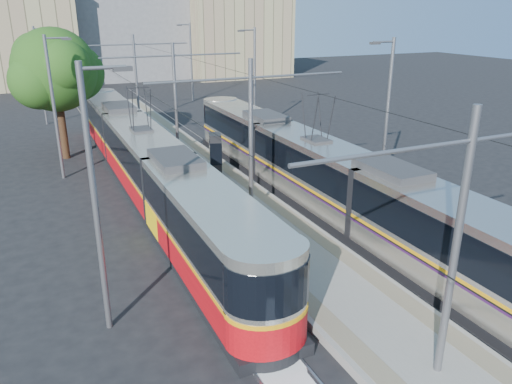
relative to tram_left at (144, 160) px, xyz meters
name	(u,v)px	position (x,y,z in m)	size (l,w,h in m)	color
ground	(349,303)	(3.60, -13.98, -1.71)	(160.00, 160.00, 0.00)	black
platform	(192,164)	(3.60, 3.02, -1.56)	(4.00, 50.00, 0.30)	gray
tactile_strip_left	(169,165)	(2.15, 3.02, -1.40)	(0.70, 50.00, 0.01)	gray
tactile_strip_right	(214,159)	(5.05, 3.02, -1.40)	(0.70, 50.00, 0.01)	gray
rails	(192,166)	(3.60, 3.02, -1.69)	(8.71, 70.00, 0.03)	gray
tram_left	(144,160)	(0.00, 0.00, 0.00)	(2.43, 32.02, 5.50)	black
tram_right	(315,169)	(7.20, -5.67, 0.15)	(2.43, 27.93, 5.50)	black
catenary	(205,101)	(3.60, 0.17, 2.82)	(9.20, 70.00, 7.00)	slate
street_lamps	(171,90)	(3.60, 7.02, 2.48)	(15.18, 38.22, 8.00)	slate
shelter	(216,154)	(4.07, -0.03, -0.14)	(0.97, 1.24, 2.41)	black
tree	(60,71)	(-3.02, 8.57, 3.90)	(5.70, 5.27, 8.28)	#382314
building_left	(6,37)	(-6.40, 46.02, 4.38)	(16.32, 12.24, 12.16)	#999067
building_centre	(128,15)	(9.60, 50.02, 6.86)	(18.36, 14.28, 17.11)	slate
building_right	(235,31)	(23.60, 44.02, 4.72)	(14.28, 10.20, 12.82)	#999067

